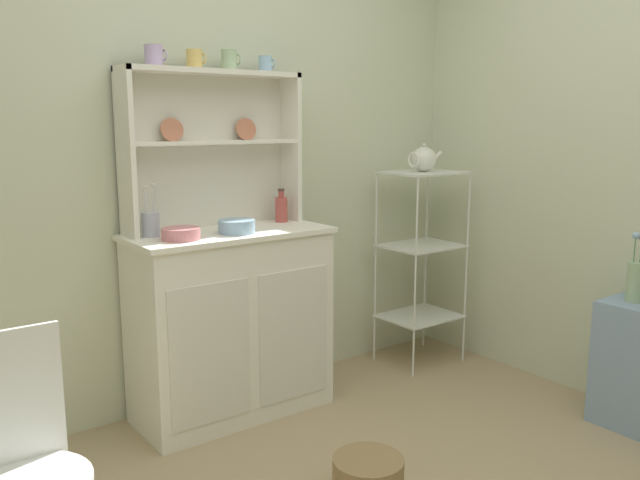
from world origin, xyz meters
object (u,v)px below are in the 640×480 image
(porcelain_teapot, at_px, (424,159))
(flower_vase, at_px, (636,278))
(bowl_mixing_large, at_px, (181,234))
(cup_lilac_0, at_px, (154,56))
(floor_basket, at_px, (368,479))
(wire_chair, at_px, (16,455))
(jam_bottle, at_px, (281,208))
(hutch_shelf_unit, at_px, (210,138))
(bakers_rack, at_px, (421,244))
(hutch_cabinet, at_px, (231,321))
(utensil_jar, at_px, (151,224))

(porcelain_teapot, distance_m, flower_vase, 1.28)
(bowl_mixing_large, bearing_deg, cup_lilac_0, 91.21)
(floor_basket, height_order, flower_vase, flower_vase)
(wire_chair, bearing_deg, bowl_mixing_large, 62.17)
(porcelain_teapot, bearing_deg, flower_vase, -80.00)
(porcelain_teapot, bearing_deg, wire_chair, -161.21)
(bowl_mixing_large, bearing_deg, jam_bottle, 14.20)
(wire_chair, xyz_separation_m, porcelain_teapot, (2.38, 0.81, 0.69))
(hutch_shelf_unit, bearing_deg, floor_basket, -88.44)
(hutch_shelf_unit, xyz_separation_m, wire_chair, (-1.15, -1.02, -0.82))
(cup_lilac_0, bearing_deg, wire_chair, -131.30)
(hutch_shelf_unit, bearing_deg, bowl_mixing_large, -139.60)
(hutch_shelf_unit, relative_size, bakers_rack, 0.79)
(bakers_rack, relative_size, flower_vase, 3.48)
(cup_lilac_0, bearing_deg, floor_basket, -74.09)
(cup_lilac_0, distance_m, bowl_mixing_large, 0.79)
(hutch_cabinet, bearing_deg, bowl_mixing_large, -165.24)
(utensil_jar, bearing_deg, bowl_mixing_large, -63.86)
(bowl_mixing_large, relative_size, porcelain_teapot, 0.73)
(wire_chair, bearing_deg, hutch_cabinet, 56.86)
(bowl_mixing_large, height_order, utensil_jar, utensil_jar)
(hutch_shelf_unit, height_order, cup_lilac_0, cup_lilac_0)
(hutch_shelf_unit, height_order, porcelain_teapot, hutch_shelf_unit)
(hutch_cabinet, relative_size, wire_chair, 1.13)
(bowl_mixing_large, distance_m, flower_vase, 2.08)
(floor_basket, xyz_separation_m, flower_vase, (1.41, -0.24, 0.62))
(bakers_rack, relative_size, jam_bottle, 6.62)
(porcelain_teapot, bearing_deg, utensil_jar, 175.37)
(porcelain_teapot, bearing_deg, hutch_shelf_unit, 170.15)
(cup_lilac_0, height_order, jam_bottle, cup_lilac_0)
(bakers_rack, bearing_deg, floor_basket, -142.44)
(hutch_cabinet, height_order, porcelain_teapot, porcelain_teapot)
(floor_basket, xyz_separation_m, porcelain_teapot, (1.20, 0.93, 1.12))
(cup_lilac_0, distance_m, utensil_jar, 0.74)
(jam_bottle, xyz_separation_m, porcelain_teapot, (0.88, -0.14, 0.23))
(utensil_jar, relative_size, flower_vase, 0.73)
(porcelain_teapot, bearing_deg, jam_bottle, 171.17)
(hutch_shelf_unit, xyz_separation_m, bakers_rack, (1.24, -0.21, -0.63))
(wire_chair, height_order, porcelain_teapot, porcelain_teapot)
(utensil_jar, bearing_deg, bakers_rack, -4.63)
(bowl_mixing_large, xyz_separation_m, jam_bottle, (0.63, 0.16, 0.04))
(cup_lilac_0, relative_size, porcelain_teapot, 0.41)
(hutch_shelf_unit, distance_m, utensil_jar, 0.52)
(jam_bottle, distance_m, utensil_jar, 0.71)
(hutch_shelf_unit, distance_m, jam_bottle, 0.51)
(hutch_cabinet, xyz_separation_m, hutch_shelf_unit, (-0.00, 0.16, 0.87))
(wire_chair, xyz_separation_m, flower_vase, (2.59, -0.36, 0.19))
(hutch_shelf_unit, xyz_separation_m, flower_vase, (1.44, -1.38, -0.63))
(floor_basket, bearing_deg, bowl_mixing_large, 108.88)
(porcelain_teapot, bearing_deg, hutch_cabinet, 177.64)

